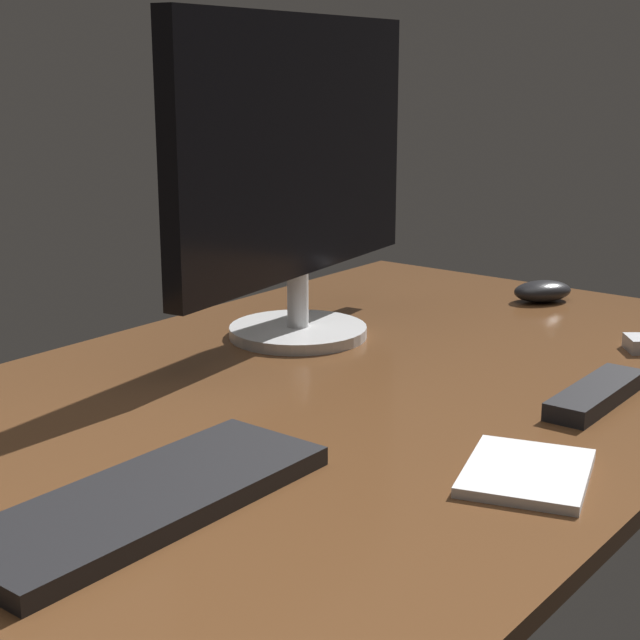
{
  "coord_description": "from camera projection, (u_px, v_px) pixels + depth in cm",
  "views": [
    {
      "loc": [
        -93.02,
        -69.54,
        41.27
      ],
      "look_at": [
        6.78,
        8.42,
        8.0
      ],
      "focal_mm": 55.41,
      "sensor_mm": 36.0,
      "label": 1
    }
  ],
  "objects": [
    {
      "name": "monitor",
      "position": [
        297.0,
        167.0,
        1.39
      ],
      "size": [
        56.68,
        20.24,
        45.62
      ],
      "rotation": [
        0.0,
        0.0,
        0.12
      ],
      "color": "silver",
      "rests_on": "desk"
    },
    {
      "name": "computer_mouse",
      "position": [
        542.0,
        291.0,
        1.66
      ],
      "size": [
        12.18,
        10.93,
        3.52
      ],
      "primitive_type": "ellipsoid",
      "rotation": [
        0.0,
        0.0,
        -0.56
      ],
      "color": "black",
      "rests_on": "desk"
    },
    {
      "name": "notepad",
      "position": [
        527.0,
        473.0,
        0.96
      ],
      "size": [
        17.16,
        15.36,
        1.03
      ],
      "primitive_type": "cube",
      "rotation": [
        0.0,
        0.0,
        0.3
      ],
      "color": "silver",
      "rests_on": "desk"
    },
    {
      "name": "tv_remote",
      "position": [
        596.0,
        394.0,
        1.17
      ],
      "size": [
        19.37,
        5.36,
        2.14
      ],
      "primitive_type": "cube",
      "rotation": [
        0.0,
        0.0,
        0.01
      ],
      "color": "black",
      "rests_on": "desk"
    },
    {
      "name": "keyboard",
      "position": [
        148.0,
        499.0,
        0.89
      ],
      "size": [
        36.32,
        13.32,
        1.89
      ],
      "primitive_type": "cube",
      "rotation": [
        0.0,
        0.0,
        -0.01
      ],
      "color": "black",
      "rests_on": "desk"
    },
    {
      "name": "desk",
      "position": [
        340.0,
        396.0,
        1.23
      ],
      "size": [
        140.0,
        84.0,
        2.0
      ],
      "primitive_type": "cube",
      "color": "brown",
      "rests_on": "ground"
    }
  ]
}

